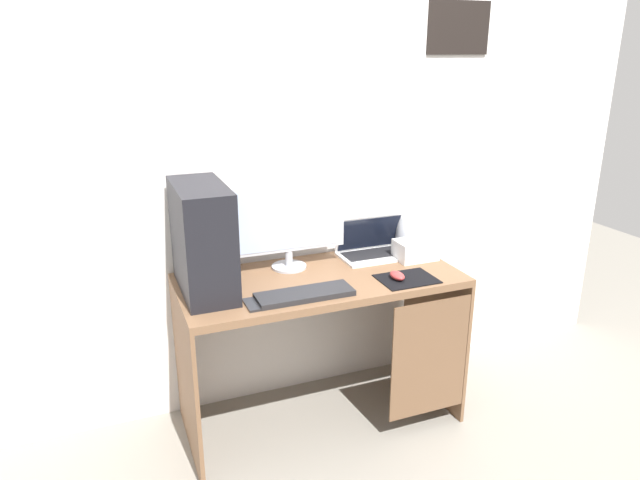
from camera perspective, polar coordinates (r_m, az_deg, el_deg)
ground_plane at (r=3.03m, az=0.00°, el=-17.21°), size 8.00×8.00×0.00m
wall_back at (r=2.82m, az=-2.54°, el=8.94°), size 4.00×0.05×2.60m
desk at (r=2.72m, az=0.45°, el=-6.96°), size 1.30×0.60×0.77m
pc_tower at (r=2.48m, az=-11.63°, el=0.10°), size 0.21×0.47×0.47m
monitor at (r=2.69m, az=-3.13°, el=1.68°), size 0.56×0.17×0.42m
laptop at (r=2.93m, az=5.26°, el=-0.75°), size 0.35×0.22×0.21m
speaker at (r=3.03m, az=8.32°, el=0.75°), size 0.08×0.08×0.18m
projector at (r=2.90m, az=9.50°, el=-0.96°), size 0.20×0.14×0.10m
keyboard at (r=2.44m, az=-1.54°, el=-5.43°), size 0.42×0.14×0.02m
mousepad at (r=2.66m, az=8.65°, el=-3.86°), size 0.26×0.20×0.00m
mouse_left at (r=2.64m, az=7.71°, el=-3.53°), size 0.06×0.10×0.03m
cell_phone at (r=2.38m, az=-6.60°, el=-6.39°), size 0.07×0.13×0.01m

